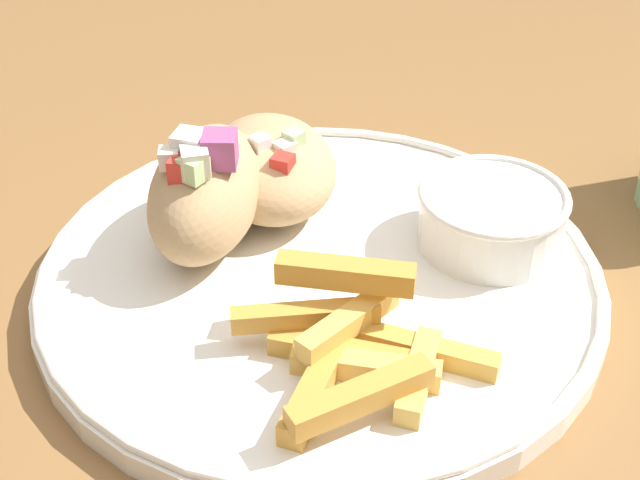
% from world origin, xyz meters
% --- Properties ---
extents(table, '(1.36, 1.36, 0.75)m').
position_xyz_m(table, '(0.00, 0.00, 0.68)').
color(table, brown).
rests_on(table, ground_plane).
extents(plate, '(0.31, 0.31, 0.02)m').
position_xyz_m(plate, '(-0.03, -0.03, 0.76)').
color(plate, white).
rests_on(plate, table).
extents(pita_sandwich_near, '(0.12, 0.12, 0.08)m').
position_xyz_m(pita_sandwich_near, '(-0.09, -0.07, 0.80)').
color(pita_sandwich_near, tan).
rests_on(pita_sandwich_near, plate).
extents(pita_sandwich_far, '(0.13, 0.12, 0.05)m').
position_xyz_m(pita_sandwich_far, '(-0.11, -0.02, 0.79)').
color(pita_sandwich_far, tan).
rests_on(pita_sandwich_far, plate).
extents(fries_pile, '(0.11, 0.12, 0.04)m').
position_xyz_m(fries_pile, '(0.04, -0.06, 0.78)').
color(fries_pile, gold).
rests_on(fries_pile, plate).
extents(sauce_ramekin, '(0.09, 0.09, 0.04)m').
position_xyz_m(sauce_ramekin, '(-0.00, 0.06, 0.79)').
color(sauce_ramekin, white).
rests_on(sauce_ramekin, plate).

